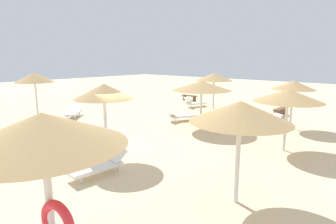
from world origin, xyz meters
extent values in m
plane|color=beige|center=(0.00, 0.00, 0.00)|extent=(80.00, 80.00, 0.00)
cylinder|color=silver|center=(0.16, -0.67, 1.18)|extent=(0.12, 0.12, 2.36)
cone|color=tan|center=(0.16, -0.67, 2.53)|extent=(2.20, 2.20, 0.55)
cylinder|color=silver|center=(0.23, 5.41, 1.07)|extent=(0.12, 0.12, 2.14)
cone|color=tan|center=(0.23, 5.41, 2.30)|extent=(3.14, 3.14, 0.50)
cylinder|color=silver|center=(-2.38, 10.85, 1.10)|extent=(0.12, 0.12, 2.20)
cone|color=tan|center=(-2.38, 10.85, 2.38)|extent=(2.78, 2.78, 0.56)
cylinder|color=silver|center=(-8.91, 0.64, 1.18)|extent=(0.12, 0.12, 2.35)
cone|color=tan|center=(-8.91, 0.64, 2.55)|extent=(2.34, 2.34, 0.60)
cylinder|color=silver|center=(3.91, 8.50, 1.10)|extent=(0.12, 0.12, 2.20)
cone|color=tan|center=(3.91, 8.50, 2.34)|extent=(2.21, 2.21, 0.47)
cylinder|color=silver|center=(4.88, 4.61, 1.06)|extent=(0.12, 0.12, 2.11)
cone|color=tan|center=(4.88, 4.61, 2.26)|extent=(2.67, 2.67, 0.50)
cylinder|color=silver|center=(4.47, -4.77, 1.27)|extent=(0.12, 0.12, 2.54)
cone|color=tan|center=(4.47, -4.77, 2.69)|extent=(2.42, 2.42, 0.49)
torus|color=red|center=(4.69, -4.77, 1.30)|extent=(0.71, 0.25, 0.70)
cylinder|color=silver|center=(5.32, -0.36, 1.12)|extent=(0.12, 0.12, 2.24)
cone|color=tan|center=(5.32, -0.36, 2.41)|extent=(2.50, 2.50, 0.52)
cube|color=white|center=(1.22, -1.88, 0.28)|extent=(0.80, 1.75, 0.12)
cube|color=white|center=(1.30, -1.08, 0.51)|extent=(0.68, 0.54, 0.40)
cylinder|color=silver|center=(1.06, -1.26, 0.11)|extent=(0.06, 0.06, 0.22)
cylinder|color=silver|center=(1.50, -1.30, 0.11)|extent=(0.06, 0.06, 0.22)
cylinder|color=silver|center=(0.94, -2.45, 0.11)|extent=(0.06, 0.06, 0.22)
cylinder|color=silver|center=(1.38, -2.50, 0.11)|extent=(0.06, 0.06, 0.22)
cube|color=white|center=(-1.58, 6.19, 0.28)|extent=(1.29, 1.81, 0.12)
cube|color=white|center=(-1.91, 5.46, 0.46)|extent=(0.80, 0.75, 0.31)
cylinder|color=silver|center=(-1.63, 5.55, 0.11)|extent=(0.06, 0.06, 0.22)
cylinder|color=silver|center=(-2.03, 5.74, 0.11)|extent=(0.06, 0.06, 0.22)
cylinder|color=silver|center=(-1.13, 6.64, 0.11)|extent=(0.06, 0.06, 0.22)
cylinder|color=silver|center=(-1.53, 6.83, 0.11)|extent=(0.06, 0.06, 0.22)
cube|color=white|center=(-3.78, 10.62, 0.28)|extent=(1.17, 1.82, 0.12)
cube|color=white|center=(-4.04, 9.87, 0.56)|extent=(0.73, 0.58, 0.49)
cylinder|color=silver|center=(-3.77, 9.98, 0.11)|extent=(0.06, 0.06, 0.22)
cylinder|color=silver|center=(-4.18, 10.13, 0.11)|extent=(0.06, 0.06, 0.22)
cylinder|color=silver|center=(-3.37, 11.11, 0.11)|extent=(0.06, 0.06, 0.22)
cylinder|color=silver|center=(-3.78, 11.26, 0.11)|extent=(0.06, 0.06, 0.22)
cube|color=white|center=(-7.44, 2.27, 0.28)|extent=(1.66, 1.65, 0.12)
cube|color=white|center=(-8.01, 2.83, 0.47)|extent=(0.82, 0.82, 0.34)
cylinder|color=silver|center=(-8.03, 2.53, 0.11)|extent=(0.06, 0.06, 0.22)
cylinder|color=silver|center=(-7.72, 2.84, 0.11)|extent=(0.06, 0.06, 0.22)
cylinder|color=silver|center=(-7.17, 1.69, 0.11)|extent=(0.06, 0.06, 0.22)
cylinder|color=silver|center=(-6.86, 2.00, 0.11)|extent=(0.06, 0.06, 0.22)
cube|color=white|center=(2.80, 7.52, 0.28)|extent=(1.50, 1.76, 0.12)
cube|color=white|center=(3.25, 8.18, 0.54)|extent=(0.78, 0.73, 0.45)
cylinder|color=silver|center=(2.96, 8.14, 0.11)|extent=(0.06, 0.06, 0.22)
cylinder|color=silver|center=(3.32, 7.89, 0.11)|extent=(0.06, 0.06, 0.22)
cylinder|color=silver|center=(2.27, 7.15, 0.11)|extent=(0.06, 0.06, 0.22)
cylinder|color=silver|center=(2.63, 6.90, 0.11)|extent=(0.06, 0.06, 0.22)
cube|color=brown|center=(2.33, 11.54, 0.45)|extent=(0.44, 1.51, 0.08)
cube|color=brown|center=(2.32, 10.99, 0.21)|extent=(0.36, 0.13, 0.41)
cube|color=brown|center=(2.34, 12.09, 0.21)|extent=(0.36, 0.13, 0.41)
cube|color=brown|center=(-6.09, 12.81, 0.45)|extent=(1.50, 0.40, 0.08)
cube|color=brown|center=(-6.64, 12.82, 0.21)|extent=(0.12, 0.36, 0.41)
cube|color=brown|center=(-5.54, 12.81, 0.21)|extent=(0.12, 0.36, 0.41)
camera|label=1|loc=(8.25, -6.36, 3.66)|focal=28.67mm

